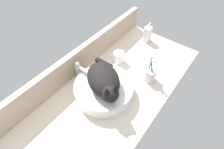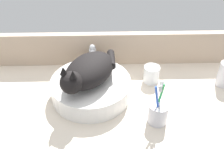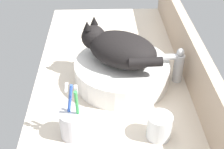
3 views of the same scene
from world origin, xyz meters
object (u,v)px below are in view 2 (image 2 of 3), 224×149
object	(u,v)px
toothbrush_cup	(158,112)
water_glass	(151,75)
sink_basin	(91,88)
cat	(88,71)
faucet	(93,57)

from	to	relation	value
toothbrush_cup	water_glass	distance (cm)	25.42
water_glass	sink_basin	bearing A→B (deg)	-161.41
cat	water_glass	world-z (taller)	cat
cat	faucet	xyz separation A→B (cm)	(0.84, 20.54, -6.63)
sink_basin	water_glass	world-z (taller)	sink_basin
faucet	water_glass	size ratio (longest dim) A/B	1.72
sink_basin	toothbrush_cup	xyz separation A→B (cm)	(26.21, -16.04, 0.64)
sink_basin	cat	bearing A→B (deg)	-119.35
cat	sink_basin	bearing A→B (deg)	60.65
faucet	toothbrush_cup	xyz separation A→B (cm)	(26.05, -35.39, -2.58)
toothbrush_cup	faucet	bearing A→B (deg)	126.36
cat	faucet	distance (cm)	21.60
cat	water_glass	xyz separation A→B (cm)	(28.34, 10.50, -10.41)
sink_basin	water_glass	bearing A→B (deg)	18.59
sink_basin	toothbrush_cup	world-z (taller)	toothbrush_cup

